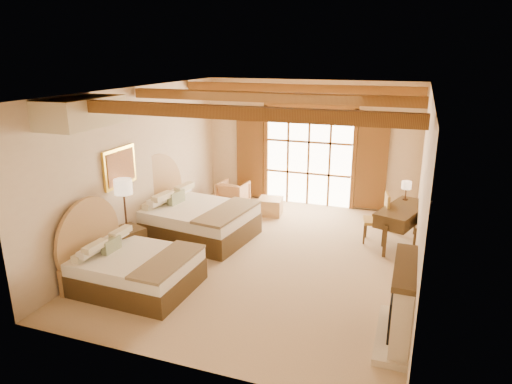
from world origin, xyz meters
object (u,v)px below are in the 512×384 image
at_px(bed_far, 190,216).
at_px(nightstand, 128,245).
at_px(armchair, 233,194).
at_px(bed_near, 128,265).
at_px(desk, 402,225).

distance_m(bed_far, nightstand, 1.62).
distance_m(nightstand, armchair, 3.77).
distance_m(bed_near, armchair, 4.57).
xyz_separation_m(nightstand, armchair, (0.66, 3.72, -0.00)).
height_order(bed_near, desk, bed_near).
bearing_deg(armchair, bed_far, 90.29).
relative_size(armchair, desk, 0.43).
relative_size(bed_near, nightstand, 3.07).
xyz_separation_m(bed_far, nightstand, (-0.55, -1.51, -0.13)).
height_order(bed_far, desk, bed_far).
xyz_separation_m(bed_near, armchair, (0.07, 4.56, -0.07)).
bearing_deg(bed_far, bed_near, -81.59).
relative_size(bed_near, desk, 1.20).
height_order(bed_near, armchair, bed_near).
bearing_deg(bed_near, armchair, 90.78).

